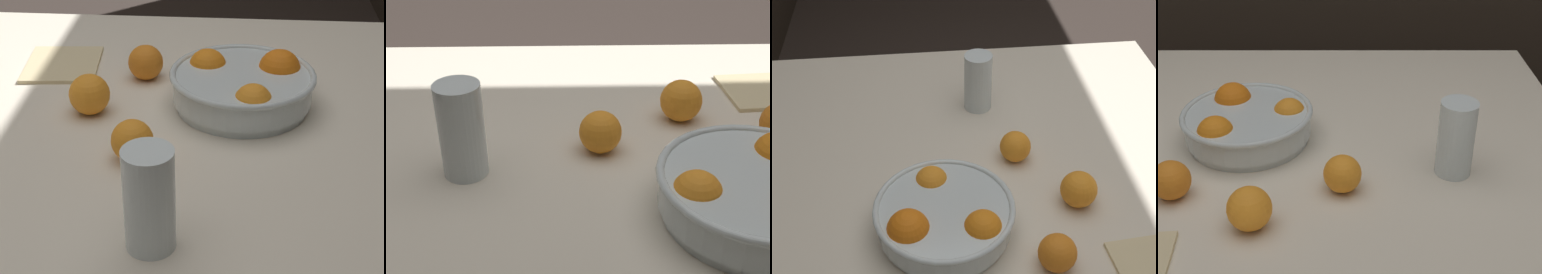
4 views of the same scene
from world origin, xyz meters
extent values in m
cube|color=beige|center=(0.00, 0.00, 0.70)|extent=(1.18, 1.16, 0.03)
cylinder|color=#936B47|center=(-0.53, -0.52, 0.34)|extent=(0.05, 0.05, 0.69)
cylinder|color=silver|center=(-0.12, 0.07, 0.73)|extent=(0.25, 0.25, 0.02)
cylinder|color=silver|center=(-0.12, 0.07, 0.76)|extent=(0.26, 0.26, 0.05)
torus|color=silver|center=(-0.12, 0.07, 0.79)|extent=(0.27, 0.27, 0.01)
sphere|color=orange|center=(-0.03, 0.09, 0.77)|extent=(0.07, 0.07, 0.07)
sphere|color=orange|center=(-0.16, 0.14, 0.78)|extent=(0.08, 0.08, 0.08)
sphere|color=orange|center=(-0.17, 0.01, 0.77)|extent=(0.07, 0.07, 0.07)
cylinder|color=#F4A314|center=(0.30, -0.05, 0.77)|extent=(0.06, 0.06, 0.10)
cylinder|color=silver|center=(0.30, -0.05, 0.80)|extent=(0.07, 0.07, 0.15)
sphere|color=orange|center=(-0.22, -0.12, 0.76)|extent=(0.07, 0.07, 0.07)
sphere|color=orange|center=(-0.07, -0.21, 0.76)|extent=(0.08, 0.08, 0.08)
sphere|color=orange|center=(0.08, -0.10, 0.76)|extent=(0.07, 0.07, 0.07)
cube|color=beige|center=(-0.27, -0.31, 0.72)|extent=(0.19, 0.17, 0.01)
camera|label=1|loc=(0.97, 0.06, 1.30)|focal=60.00mm
camera|label=2|loc=(0.14, 0.65, 1.20)|focal=50.00mm
camera|label=3|loc=(-0.83, 0.11, 1.53)|focal=50.00mm
camera|label=4|loc=(0.10, -0.90, 1.32)|focal=50.00mm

